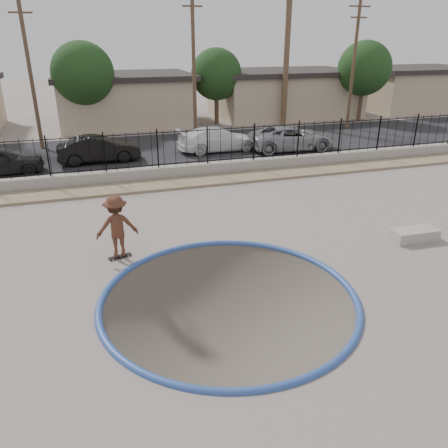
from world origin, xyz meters
TOP-DOWN VIEW (x-y plane):
  - ground at (0.00, 12.00)m, footprint 120.00×120.00m
  - bowl_pit at (0.00, -1.00)m, footprint 6.84×6.84m
  - coping_ring at (0.00, -1.00)m, footprint 7.04×7.04m
  - rock_strip at (0.00, 9.20)m, footprint 42.00×1.60m
  - retaining_wall at (0.00, 10.30)m, footprint 42.00×0.45m
  - fence at (0.00, 10.30)m, footprint 40.00×0.04m
  - street at (0.00, 17.00)m, footprint 90.00×8.00m
  - house_center at (0.00, 26.50)m, footprint 10.60×8.60m
  - house_east at (14.00, 26.50)m, footprint 12.60×8.60m
  - house_east_far at (28.00, 26.50)m, footprint 11.60×8.60m
  - palm_right at (12.00, 22.00)m, footprint 2.30×2.30m
  - utility_pole_left at (-6.00, 19.00)m, footprint 1.70×0.24m
  - utility_pole_mid at (4.00, 19.00)m, footprint 1.70×0.24m
  - utility_pole_right at (16.00, 19.00)m, footprint 1.70×0.24m
  - street_tree_left at (-3.00, 23.00)m, footprint 4.32×4.32m
  - street_tree_mid at (7.00, 24.00)m, footprint 3.96×3.96m
  - street_tree_right at (19.00, 22.00)m, footprint 4.32×4.32m
  - skater at (-2.61, 2.28)m, footprint 1.33×0.80m
  - skateboard at (-2.61, 2.28)m, footprint 0.77×0.38m
  - concrete_ledge at (7.28, 0.61)m, footprint 1.63×0.76m
  - car_b at (-2.67, 14.42)m, footprint 4.50×1.71m
  - car_c at (4.43, 15.00)m, footprint 5.06×2.28m
  - car_d at (8.89, 13.90)m, footprint 5.50×2.79m

SIDE VIEW (x-z plane):
  - ground at x=0.00m, z-range -2.20..0.00m
  - bowl_pit at x=0.00m, z-range -0.90..0.90m
  - coping_ring at x=0.00m, z-range -0.10..0.10m
  - street at x=0.00m, z-range 0.00..0.04m
  - skateboard at x=-2.61m, z-range 0.02..0.08m
  - rock_strip at x=0.00m, z-range 0.00..0.11m
  - concrete_ledge at x=7.28m, z-range 0.00..0.40m
  - retaining_wall at x=0.00m, z-range 0.00..0.60m
  - car_c at x=4.43m, z-range 0.04..1.47m
  - car_b at x=-2.67m, z-range 0.04..1.50m
  - car_d at x=8.89m, z-range 0.04..1.53m
  - skater at x=-2.61m, z-range 0.00..2.00m
  - fence at x=0.00m, z-range 0.60..2.40m
  - house_east at x=14.00m, z-range 0.02..3.92m
  - house_east_far at x=28.00m, z-range 0.02..3.92m
  - house_center at x=0.00m, z-range 0.02..3.92m
  - street_tree_mid at x=7.00m, z-range 0.92..6.75m
  - street_tree_left at x=-3.00m, z-range 1.01..7.37m
  - street_tree_right at x=19.00m, z-range 1.01..7.37m
  - utility_pole_left at x=-6.00m, z-range 0.20..9.20m
  - utility_pole_right at x=16.00m, z-range 0.20..9.20m
  - utility_pole_mid at x=4.00m, z-range 0.21..9.71m
  - palm_right at x=12.00m, z-range 2.18..12.48m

